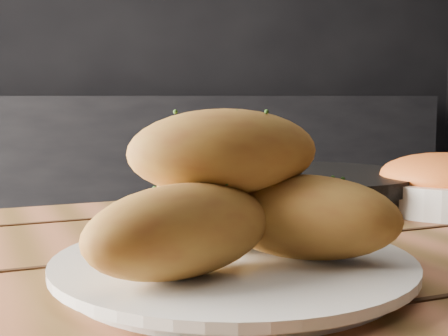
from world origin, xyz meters
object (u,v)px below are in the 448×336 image
Objects in this scene: bread_rolls at (229,201)px; bowl at (446,185)px; plate at (233,267)px; skillet at (311,187)px.

bowl is (0.39, 0.18, -0.03)m from bread_rolls.
plate is at bearing -155.03° from bowl.
bread_rolls is (-0.01, -0.00, 0.06)m from plate.
bread_rolls reaches higher than skillet.
bread_rolls is at bearing -130.78° from skillet.
bread_rolls is at bearing -149.04° from plate.
skillet is at bearing 49.53° from plate.
bowl is at bearing 24.97° from plate.
plate is at bearing -130.47° from skillet.
bread_rolls reaches higher than plate.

